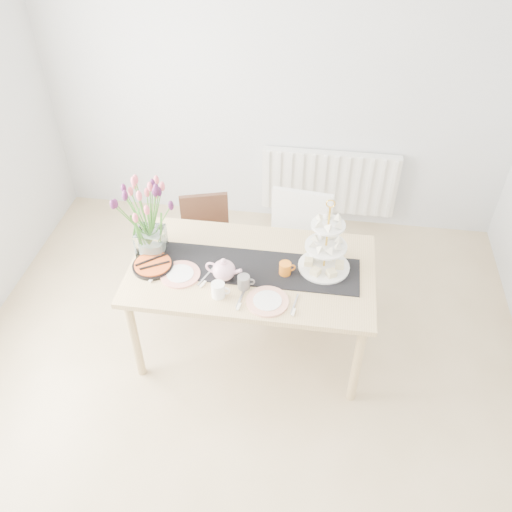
# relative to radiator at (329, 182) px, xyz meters

# --- Properties ---
(room_shell) EXTENTS (4.50, 4.50, 4.50)m
(room_shell) POSITION_rel_radiator_xyz_m (-0.50, -2.19, 0.85)
(room_shell) COLOR tan
(room_shell) RESTS_ON ground
(radiator) EXTENTS (1.20, 0.08, 0.60)m
(radiator) POSITION_rel_radiator_xyz_m (0.00, 0.00, 0.00)
(radiator) COLOR white
(radiator) RESTS_ON room_shell
(dining_table) EXTENTS (1.60, 0.90, 0.75)m
(dining_table) POSITION_rel_radiator_xyz_m (-0.47, -1.55, 0.22)
(dining_table) COLOR tan
(dining_table) RESTS_ON ground
(chair_brown) EXTENTS (0.48, 0.48, 0.76)m
(chair_brown) POSITION_rel_radiator_xyz_m (-0.93, -0.89, -0.01)
(chair_brown) COLOR #331C12
(chair_brown) RESTS_ON ground
(chair_white) EXTENTS (0.50, 0.50, 0.91)m
(chair_white) POSITION_rel_radiator_xyz_m (-0.21, -0.98, 0.08)
(chair_white) COLOR white
(chair_white) RESTS_ON ground
(table_runner) EXTENTS (1.40, 0.35, 0.01)m
(table_runner) POSITION_rel_radiator_xyz_m (-0.47, -1.55, 0.30)
(table_runner) COLOR black
(table_runner) RESTS_ON dining_table
(tulip_vase) EXTENTS (0.65, 0.65, 0.55)m
(tulip_vase) POSITION_rel_radiator_xyz_m (-1.16, -1.48, 0.66)
(tulip_vase) COLOR silver
(tulip_vase) RESTS_ON dining_table
(cake_stand) EXTENTS (0.33, 0.33, 0.49)m
(cake_stand) POSITION_rel_radiator_xyz_m (-0.00, -1.49, 0.44)
(cake_stand) COLOR gold
(cake_stand) RESTS_ON dining_table
(teapot) EXTENTS (0.26, 0.23, 0.15)m
(teapot) POSITION_rel_radiator_xyz_m (-0.62, -1.68, 0.37)
(teapot) COLOR silver
(teapot) RESTS_ON dining_table
(cream_jug) EXTENTS (0.12, 0.12, 0.09)m
(cream_jug) POSITION_rel_radiator_xyz_m (-0.05, -1.42, 0.35)
(cream_jug) COLOR white
(cream_jug) RESTS_ON dining_table
(tart_tin) EXTENTS (0.27, 0.27, 0.03)m
(tart_tin) POSITION_rel_radiator_xyz_m (-1.11, -1.64, 0.32)
(tart_tin) COLOR black
(tart_tin) RESTS_ON dining_table
(mug_grey) EXTENTS (0.09, 0.09, 0.09)m
(mug_grey) POSITION_rel_radiator_xyz_m (-0.49, -1.74, 0.35)
(mug_grey) COLOR slate
(mug_grey) RESTS_ON dining_table
(mug_white) EXTENTS (0.09, 0.09, 0.10)m
(mug_white) POSITION_rel_radiator_xyz_m (-0.63, -1.84, 0.35)
(mug_white) COLOR white
(mug_white) RESTS_ON dining_table
(mug_orange) EXTENTS (0.10, 0.10, 0.09)m
(mug_orange) POSITION_rel_radiator_xyz_m (-0.25, -1.58, 0.35)
(mug_orange) COLOR orange
(mug_orange) RESTS_ON dining_table
(plate_left) EXTENTS (0.33, 0.33, 0.01)m
(plate_left) POSITION_rel_radiator_xyz_m (-0.91, -1.69, 0.31)
(plate_left) COLOR silver
(plate_left) RESTS_ON dining_table
(plate_right) EXTENTS (0.30, 0.30, 0.01)m
(plate_right) POSITION_rel_radiator_xyz_m (-0.33, -1.85, 0.31)
(plate_right) COLOR white
(plate_right) RESTS_ON dining_table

